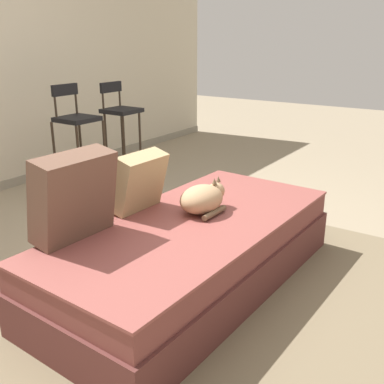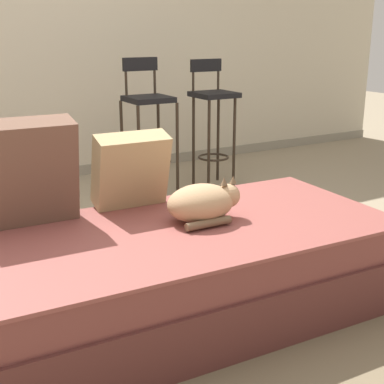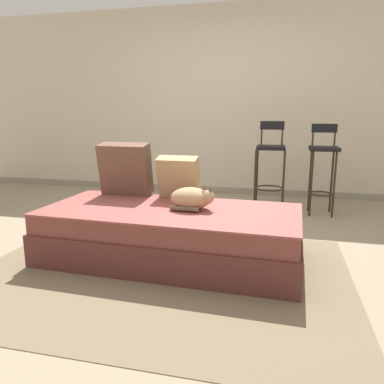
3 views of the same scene
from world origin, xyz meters
TOP-DOWN VIEW (x-y plane):
  - ground_plane at (0.00, 0.00)m, footprint 16.00×16.00m
  - wall_back_panel at (0.00, 2.25)m, footprint 8.00×0.10m
  - wall_baseboard_trim at (0.00, 2.20)m, footprint 8.00×0.02m
  - area_rug at (0.00, -0.70)m, footprint 2.72×2.04m
  - couch at (0.00, -0.40)m, footprint 2.05×1.02m
  - throw_pillow_corner at (-0.54, -0.01)m, footprint 0.46×0.25m
  - throw_pillow_middle at (-0.04, -0.03)m, footprint 0.36×0.23m
  - cat at (0.17, -0.37)m, footprint 0.35×0.25m
  - bar_stool_near_window at (0.70, 1.33)m, footprint 0.34×0.34m
  - bar_stool_by_doorway at (1.29, 1.33)m, footprint 0.32×0.32m

SIDE VIEW (x-z plane):
  - ground_plane at x=0.00m, z-range 0.00..0.00m
  - area_rug at x=0.00m, z-range 0.00..0.01m
  - wall_baseboard_trim at x=0.00m, z-range 0.00..0.09m
  - couch at x=0.00m, z-range 0.00..0.42m
  - cat at x=0.17m, z-range 0.41..0.60m
  - bar_stool_near_window at x=0.70m, z-range 0.07..1.13m
  - throw_pillow_middle at x=-0.04m, z-range 0.42..0.80m
  - bar_stool_by_doorway at x=1.29m, z-range 0.11..1.14m
  - throw_pillow_corner at x=-0.54m, z-range 0.42..0.90m
  - wall_back_panel at x=0.00m, z-range 0.00..2.60m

